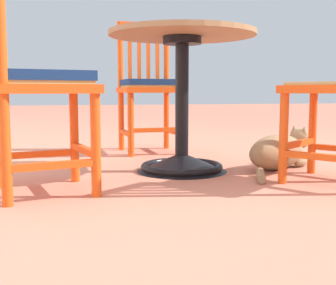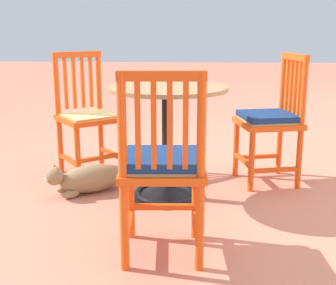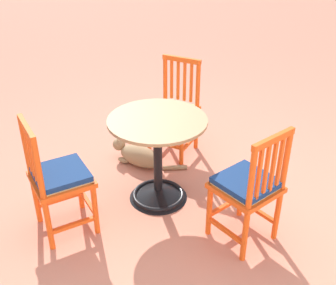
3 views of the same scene
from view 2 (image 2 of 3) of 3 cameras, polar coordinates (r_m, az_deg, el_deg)
name	(u,v)px [view 2 (image 2 of 3)]	position (r m, az deg, el deg)	size (l,w,h in m)	color
ground_plane	(155,192)	(3.14, -1.60, -6.14)	(24.00, 24.00, 0.00)	#C6755B
cafe_table	(167,155)	(2.97, -0.08, -1.58)	(0.76, 0.76, 0.73)	black
orange_chair_at_corner	(87,118)	(3.48, -9.98, 3.06)	(0.56, 0.56, 0.91)	#E04C14
orange_chair_tucked_in	(162,167)	(2.16, -0.70, -3.09)	(0.42, 0.42, 0.91)	#E04C14
orange_chair_near_fence	(271,121)	(3.31, 12.64, 2.61)	(0.48, 0.48, 0.91)	#E04C14
tabby_cat	(86,179)	(3.15, -10.12, -4.49)	(0.56, 0.55, 0.23)	#8E704C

